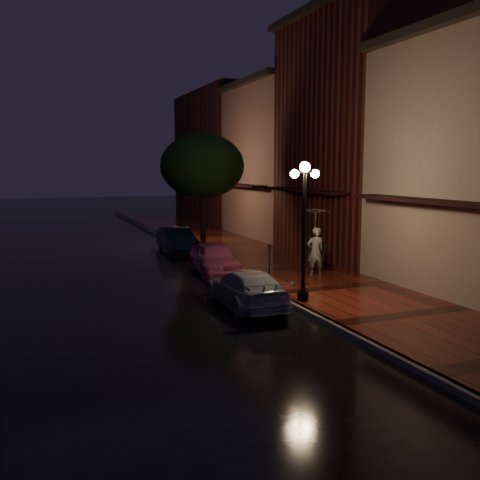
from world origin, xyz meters
name	(u,v)px	position (x,y,z in m)	size (l,w,h in m)	color
ground	(235,276)	(0.00, 0.00, 0.00)	(120.00, 120.00, 0.00)	black
sidewalk	(286,270)	(2.25, 0.00, 0.07)	(4.50, 60.00, 0.15)	#42150B
curb	(235,274)	(0.00, 0.00, 0.07)	(0.25, 60.00, 0.15)	#595451
storefront_mid	(359,141)	(7.00, 2.00, 5.50)	(5.00, 8.00, 11.00)	#511914
storefront_far	(283,164)	(7.00, 10.00, 4.50)	(5.00, 8.00, 9.00)	#8C5951
storefront_extra	(226,158)	(7.00, 20.00, 5.00)	(5.00, 12.00, 10.00)	#511914
streetlamp_near	(304,223)	(0.35, -5.00, 2.60)	(0.96, 0.36, 4.31)	black
streetlamp_far	(182,198)	(0.35, 9.00, 2.60)	(0.96, 0.36, 4.31)	black
street_tree	(203,168)	(0.61, 5.99, 4.24)	(4.16, 4.16, 5.80)	black
pink_car	(215,258)	(-0.60, 0.72, 0.65)	(1.54, 3.83, 1.31)	#E75F8F
navy_car	(177,240)	(-0.60, 6.58, 0.64)	(1.36, 3.90, 1.29)	black
silver_car	(246,288)	(-1.38, -4.51, 0.58)	(1.63, 4.00, 1.16)	#A7A8AF
woman_with_umbrella	(316,231)	(2.66, -1.72, 1.88)	(1.09, 1.11, 2.62)	white
parking_meter	(269,257)	(1.00, -1.09, 0.90)	(0.14, 0.12, 1.23)	black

